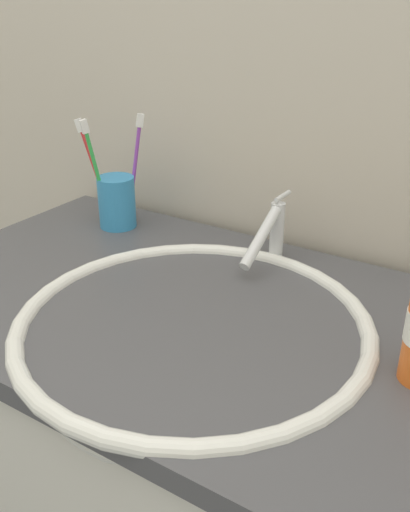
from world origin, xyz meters
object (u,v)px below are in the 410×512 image
object	(u,v)px
toothbrush_cup	(117,202)
toothbrush_purple	(135,162)
toothbrush_green	(96,168)
toothbrush_red	(94,166)
faucet	(271,231)

from	to	relation	value
toothbrush_cup	toothbrush_purple	world-z (taller)	toothbrush_purple
toothbrush_purple	toothbrush_green	bearing A→B (deg)	-118.07
toothbrush_cup	toothbrush_green	size ratio (longest dim) A/B	0.48
toothbrush_green	toothbrush_red	world-z (taller)	toothbrush_green
faucet	toothbrush_red	bearing A→B (deg)	-174.61
toothbrush_cup	toothbrush_green	world-z (taller)	toothbrush_green
faucet	toothbrush_purple	size ratio (longest dim) A/B	0.77
toothbrush_cup	toothbrush_purple	distance (m)	0.08
faucet	toothbrush_green	xyz separation A→B (m)	(-0.33, -0.05, 0.07)
toothbrush_green	toothbrush_red	xyz separation A→B (m)	(-0.02, 0.02, -0.00)
faucet	toothbrush_purple	bearing A→B (deg)	176.76
toothbrush_cup	toothbrush_red	bearing A→B (deg)	-158.59
faucet	toothbrush_cup	size ratio (longest dim) A/B	1.61
toothbrush_cup	toothbrush_red	xyz separation A→B (m)	(-0.04, -0.01, 0.07)
toothbrush_purple	toothbrush_cup	bearing A→B (deg)	-120.86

